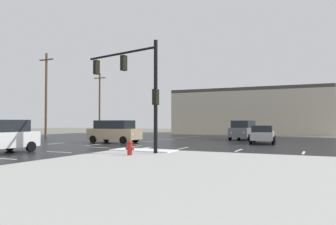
{
  "coord_description": "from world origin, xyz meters",
  "views": [
    {
      "loc": [
        14.91,
        -21.71,
        1.93
      ],
      "look_at": [
        1.74,
        6.58,
        2.81
      ],
      "focal_mm": 34.85,
      "sensor_mm": 36.0,
      "label": 1
    }
  ],
  "objects_px": {
    "traffic_signal_mast": "(136,80)",
    "fire_hydrant": "(130,148)",
    "suv_tan": "(114,131)",
    "utility_pole_distant": "(100,102)",
    "suv_grey": "(243,130)",
    "utility_pole_far": "(46,93)",
    "sedan_silver": "(263,134)"
  },
  "relations": [
    {
      "from": "traffic_signal_mast",
      "to": "suv_grey",
      "type": "bearing_deg",
      "value": -85.12
    },
    {
      "from": "traffic_signal_mast",
      "to": "utility_pole_distant",
      "type": "distance_m",
      "value": 34.72
    },
    {
      "from": "traffic_signal_mast",
      "to": "suv_tan",
      "type": "bearing_deg",
      "value": -35.52
    },
    {
      "from": "suv_grey",
      "to": "suv_tan",
      "type": "distance_m",
      "value": 13.92
    },
    {
      "from": "utility_pole_distant",
      "to": "sedan_silver",
      "type": "bearing_deg",
      "value": -26.26
    },
    {
      "from": "suv_tan",
      "to": "utility_pole_distant",
      "type": "xyz_separation_m",
      "value": [
        -15.59,
        18.59,
        4.06
      ]
    },
    {
      "from": "fire_hydrant",
      "to": "suv_tan",
      "type": "distance_m",
      "value": 12.45
    },
    {
      "from": "suv_grey",
      "to": "suv_tan",
      "type": "relative_size",
      "value": 1.01
    },
    {
      "from": "traffic_signal_mast",
      "to": "utility_pole_distant",
      "type": "height_order",
      "value": "utility_pole_distant"
    },
    {
      "from": "suv_grey",
      "to": "utility_pole_far",
      "type": "xyz_separation_m",
      "value": [
        -23.24,
        -4.88,
        4.34
      ]
    },
    {
      "from": "suv_grey",
      "to": "utility_pole_far",
      "type": "relative_size",
      "value": 0.47
    },
    {
      "from": "traffic_signal_mast",
      "to": "suv_tan",
      "type": "relative_size",
      "value": 1.33
    },
    {
      "from": "sedan_silver",
      "to": "traffic_signal_mast",
      "type": "bearing_deg",
      "value": 151.48
    },
    {
      "from": "suv_grey",
      "to": "sedan_silver",
      "type": "height_order",
      "value": "suv_grey"
    },
    {
      "from": "suv_tan",
      "to": "sedan_silver",
      "type": "bearing_deg",
      "value": 22.59
    },
    {
      "from": "suv_tan",
      "to": "utility_pole_far",
      "type": "relative_size",
      "value": 0.47
    },
    {
      "from": "fire_hydrant",
      "to": "traffic_signal_mast",
      "type": "bearing_deg",
      "value": 112.26
    },
    {
      "from": "utility_pole_distant",
      "to": "traffic_signal_mast",
      "type": "bearing_deg",
      "value": -49.66
    },
    {
      "from": "suv_grey",
      "to": "sedan_silver",
      "type": "bearing_deg",
      "value": 30.63
    },
    {
      "from": "suv_grey",
      "to": "utility_pole_far",
      "type": "bearing_deg",
      "value": -75.37
    },
    {
      "from": "fire_hydrant",
      "to": "suv_tan",
      "type": "relative_size",
      "value": 0.16
    },
    {
      "from": "traffic_signal_mast",
      "to": "utility_pole_far",
      "type": "relative_size",
      "value": 0.62
    },
    {
      "from": "traffic_signal_mast",
      "to": "suv_tan",
      "type": "xyz_separation_m",
      "value": [
        -6.88,
        7.87,
        -3.37
      ]
    },
    {
      "from": "utility_pole_far",
      "to": "utility_pole_distant",
      "type": "bearing_deg",
      "value": 98.1
    },
    {
      "from": "sedan_silver",
      "to": "utility_pole_distant",
      "type": "relative_size",
      "value": 0.47
    },
    {
      "from": "suv_grey",
      "to": "utility_pole_distant",
      "type": "relative_size",
      "value": 0.5
    },
    {
      "from": "fire_hydrant",
      "to": "sedan_silver",
      "type": "distance_m",
      "value": 15.33
    },
    {
      "from": "traffic_signal_mast",
      "to": "fire_hydrant",
      "type": "xyz_separation_m",
      "value": [
        0.79,
        -1.92,
        -3.92
      ]
    },
    {
      "from": "suv_grey",
      "to": "utility_pole_far",
      "type": "distance_m",
      "value": 24.14
    },
    {
      "from": "suv_tan",
      "to": "utility_pole_far",
      "type": "height_order",
      "value": "utility_pole_far"
    },
    {
      "from": "suv_grey",
      "to": "sedan_silver",
      "type": "distance_m",
      "value": 6.04
    },
    {
      "from": "fire_hydrant",
      "to": "suv_tan",
      "type": "height_order",
      "value": "suv_tan"
    }
  ]
}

